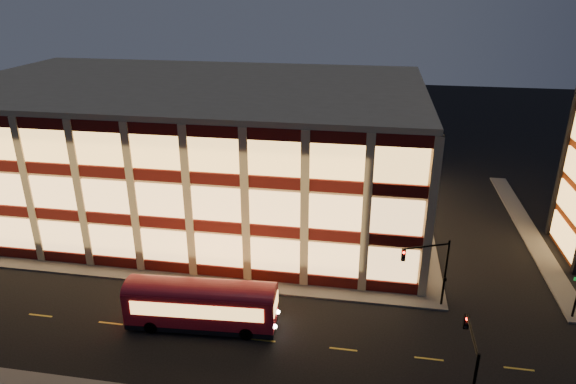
# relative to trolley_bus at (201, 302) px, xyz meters

# --- Properties ---
(ground) EXTENTS (200.00, 200.00, 0.00)m
(ground) POSITION_rel_trolley_bus_xyz_m (-5.13, 5.02, -2.13)
(ground) COLOR black
(ground) RESTS_ON ground
(sidewalk_office_south) EXTENTS (54.00, 2.00, 0.15)m
(sidewalk_office_south) POSITION_rel_trolley_bus_xyz_m (-8.13, 6.02, -2.05)
(sidewalk_office_south) COLOR #514F4C
(sidewalk_office_south) RESTS_ON ground
(sidewalk_office_east) EXTENTS (2.00, 30.00, 0.15)m
(sidewalk_office_east) POSITION_rel_trolley_bus_xyz_m (17.87, 22.02, -2.05)
(sidewalk_office_east) COLOR #514F4C
(sidewalk_office_east) RESTS_ON ground
(sidewalk_tower_west) EXTENTS (2.00, 30.00, 0.15)m
(sidewalk_tower_west) POSITION_rel_trolley_bus_xyz_m (28.87, 22.02, -2.05)
(sidewalk_tower_west) COLOR #514F4C
(sidewalk_tower_west) RESTS_ON ground
(office_building) EXTENTS (50.45, 30.45, 14.50)m
(office_building) POSITION_rel_trolley_bus_xyz_m (-8.04, 21.93, 5.12)
(office_building) COLOR tan
(office_building) RESTS_ON ground
(traffic_signal_far) EXTENTS (3.79, 1.87, 6.00)m
(traffic_signal_far) POSITION_rel_trolley_bus_xyz_m (17.08, 5.26, 1.98)
(traffic_signal_far) COLOR black
(traffic_signal_far) RESTS_ON ground
(traffic_signal_near) EXTENTS (0.32, 4.45, 6.00)m
(traffic_signal_near) POSITION_rel_trolley_bus_xyz_m (18.37, -6.01, 2.00)
(traffic_signal_near) COLOR black
(traffic_signal_near) RESTS_ON ground
(trolley_bus) EXTENTS (11.50, 3.58, 3.84)m
(trolley_bus) POSITION_rel_trolley_bus_xyz_m (0.00, 0.00, 0.00)
(trolley_bus) COLOR maroon
(trolley_bus) RESTS_ON ground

